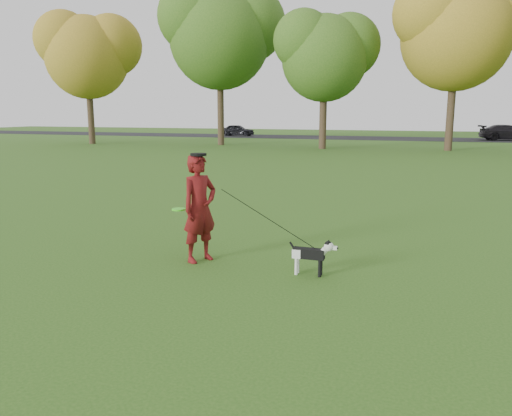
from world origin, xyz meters
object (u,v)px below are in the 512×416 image
(car_right, at_px, (508,132))
(car_left, at_px, (238,130))
(man, at_px, (200,208))
(dog, at_px, (313,253))

(car_right, bearing_deg, car_left, 79.51)
(man, relative_size, car_left, 0.54)
(man, xyz_separation_m, car_right, (10.35, 40.58, -0.22))
(car_left, xyz_separation_m, car_right, (24.86, 0.00, 0.09))
(car_left, bearing_deg, car_right, -94.15)
(car_left, bearing_deg, dog, -162.14)
(man, distance_m, dog, 2.05)
(man, relative_size, dog, 2.36)
(man, height_order, car_right, man)
(man, xyz_separation_m, car_left, (-14.51, 40.58, -0.31))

